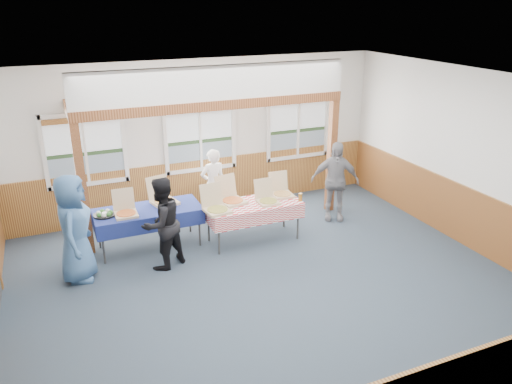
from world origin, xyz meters
TOP-DOWN VIEW (x-y plane):
  - floor at (0.00, 0.00)m, footprint 8.00×8.00m
  - ceiling at (0.00, 0.00)m, footprint 8.00×8.00m
  - wall_back at (0.00, 3.50)m, footprint 8.00×0.00m
  - wall_front at (0.00, -3.50)m, footprint 8.00×0.00m
  - wall_right at (4.00, 0.00)m, footprint 0.00×8.00m
  - wainscot_back at (0.00, 3.48)m, footprint 7.98×0.05m
  - wainscot_right at (3.98, 0.00)m, footprint 0.05×6.98m
  - window_left at (-2.30, 3.46)m, footprint 1.56×0.10m
  - window_mid at (0.00, 3.46)m, footprint 1.56×0.10m
  - window_right at (2.30, 3.46)m, footprint 1.56×0.10m
  - post_left at (-2.50, 2.30)m, footprint 0.15×0.15m
  - post_right at (2.50, 2.30)m, footprint 0.15×0.15m
  - cross_beam at (0.00, 2.30)m, footprint 5.15×0.18m
  - table_left at (-1.45, 2.08)m, footprint 1.96×0.97m
  - table_right at (0.42, 1.59)m, footprint 1.86×1.04m
  - pizza_box_a at (-1.85, 1.97)m, footprint 0.39×0.47m
  - pizza_box_b at (-1.12, 2.24)m, footprint 0.54×0.61m
  - pizza_box_c at (-0.34, 1.50)m, footprint 0.47×0.56m
  - pizza_box_d at (0.06, 1.79)m, footprint 0.52×0.59m
  - pizza_box_e at (0.67, 1.51)m, footprint 0.38×0.46m
  - pizza_box_f at (1.07, 1.73)m, footprint 0.41×0.49m
  - veggie_tray at (-2.20, 2.08)m, footprint 0.38×0.38m
  - drink_glass at (1.27, 1.34)m, footprint 0.07×0.07m
  - woman_white at (0.06, 2.89)m, footprint 0.58×0.41m
  - woman_black at (-1.38, 1.27)m, footprint 0.97×0.90m
  - man_blue at (-2.74, 1.42)m, footprint 0.79×1.00m
  - person_grey at (2.33, 1.85)m, footprint 1.05×0.80m

SIDE VIEW (x-z plane):
  - floor at x=0.00m, z-range 0.00..0.00m
  - wainscot_back at x=0.00m, z-range 0.00..1.10m
  - wainscot_right at x=3.98m, z-range 0.00..1.10m
  - table_right at x=0.42m, z-range 0.32..1.08m
  - table_left at x=-1.45m, z-range 0.32..1.08m
  - woman_white at x=0.06m, z-range 0.00..1.49m
  - veggie_tray at x=-2.20m, z-range 0.74..0.83m
  - woman_black at x=-1.38m, z-range 0.00..1.61m
  - pizza_box_e at x=0.67m, z-range 0.62..1.02m
  - pizza_box_a at x=-1.85m, z-range 0.61..1.03m
  - pizza_box_f at x=1.07m, z-range 0.61..1.03m
  - pizza_box_c at x=-0.34m, z-range 0.60..1.05m
  - pizza_box_b at x=-1.12m, z-range 0.59..1.06m
  - pizza_box_d at x=0.06m, z-range 0.59..1.06m
  - person_grey at x=2.33m, z-range 0.00..1.66m
  - drink_glass at x=1.27m, z-range 0.76..0.91m
  - man_blue at x=-2.74m, z-range 0.00..1.80m
  - post_left at x=-2.50m, z-range 0.00..2.40m
  - post_right at x=2.50m, z-range 0.00..2.40m
  - wall_back at x=0.00m, z-range -2.40..5.60m
  - wall_front at x=0.00m, z-range -2.40..5.60m
  - wall_right at x=4.00m, z-range -2.40..5.60m
  - window_left at x=-2.30m, z-range 0.95..2.41m
  - window_mid at x=0.00m, z-range 0.95..2.41m
  - window_right at x=2.30m, z-range 0.95..2.41m
  - cross_beam at x=0.00m, z-range 2.40..2.58m
  - ceiling at x=0.00m, z-range 3.20..3.20m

